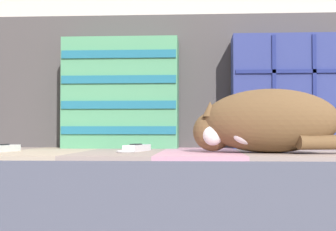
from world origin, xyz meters
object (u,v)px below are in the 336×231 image
throw_pillow_striped (121,94)px  couch (237,223)px  game_remote_far (2,149)px  throw_pillow_quilted (291,92)px  sleeping_cat (263,123)px  game_remote_near (136,148)px

throw_pillow_striped → couch: bearing=-28.4°
game_remote_far → throw_pillow_striped: bearing=51.1°
throw_pillow_quilted → game_remote_far: (-0.84, -0.34, -0.18)m
game_remote_far → sleeping_cat: bearing=-2.7°
throw_pillow_striped → game_remote_near: throw_pillow_striped is taller
throw_pillow_quilted → sleeping_cat: (-0.14, -0.37, -0.11)m
throw_pillow_quilted → couch: bearing=-133.6°
couch → sleeping_cat: 0.34m
throw_pillow_quilted → game_remote_near: size_ratio=1.97×
couch → game_remote_far: bearing=-167.8°
couch → game_remote_far: (-0.65, -0.14, 0.22)m
sleeping_cat → game_remote_far: 0.70m
sleeping_cat → game_remote_far: bearing=177.3°
game_remote_near → couch: bearing=16.6°
throw_pillow_quilted → game_remote_far: size_ratio=2.00×
throw_pillow_quilted → throw_pillow_striped: 0.56m
sleeping_cat → game_remote_far: (-0.70, 0.03, -0.07)m
throw_pillow_quilted → sleeping_cat: size_ratio=0.93×
throw_pillow_striped → game_remote_far: bearing=-128.9°
sleeping_cat → game_remote_near: (-0.34, 0.09, -0.07)m
couch → throw_pillow_striped: 0.58m
couch → game_remote_near: (-0.28, -0.08, 0.22)m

